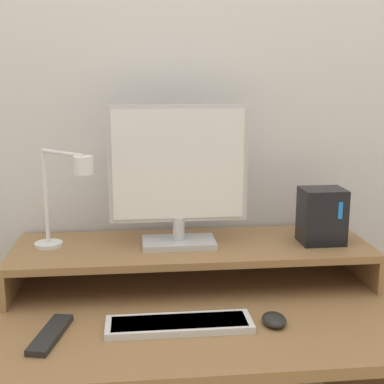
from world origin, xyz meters
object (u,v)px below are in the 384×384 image
object	(u,v)px
mouse	(274,320)
router_dock	(322,216)
keyboard	(179,324)
desk_lamp	(66,192)
remote_control	(51,334)
monitor	(178,174)

from	to	relation	value
mouse	router_dock	bearing A→B (deg)	53.07
router_dock	keyboard	distance (m)	0.58
keyboard	router_dock	bearing A→B (deg)	31.52
router_dock	desk_lamp	bearing A→B (deg)	-178.76
desk_lamp	mouse	world-z (taller)	desk_lamp
router_dock	mouse	xyz separation A→B (m)	(-0.22, -0.29, -0.19)
router_dock	remote_control	bearing A→B (deg)	-158.86
remote_control	mouse	bearing A→B (deg)	0.98
keyboard	desk_lamp	bearing A→B (deg)	138.32
mouse	monitor	bearing A→B (deg)	125.09
monitor	mouse	bearing A→B (deg)	-54.91
desk_lamp	router_dock	xyz separation A→B (m)	(0.77, 0.02, -0.10)
desk_lamp	remote_control	world-z (taller)	desk_lamp
desk_lamp	keyboard	xyz separation A→B (m)	(0.30, -0.27, -0.29)
monitor	keyboard	xyz separation A→B (m)	(-0.02, -0.31, -0.33)
monitor	mouse	size ratio (longest dim) A/B	5.09
router_dock	keyboard	xyz separation A→B (m)	(-0.47, -0.29, -0.20)
keyboard	remote_control	distance (m)	0.32
monitor	remote_control	xyz separation A→B (m)	(-0.34, -0.32, -0.34)
router_dock	mouse	size ratio (longest dim) A/B	2.04
monitor	router_dock	xyz separation A→B (m)	(0.44, -0.02, -0.14)
desk_lamp	keyboard	distance (m)	0.50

